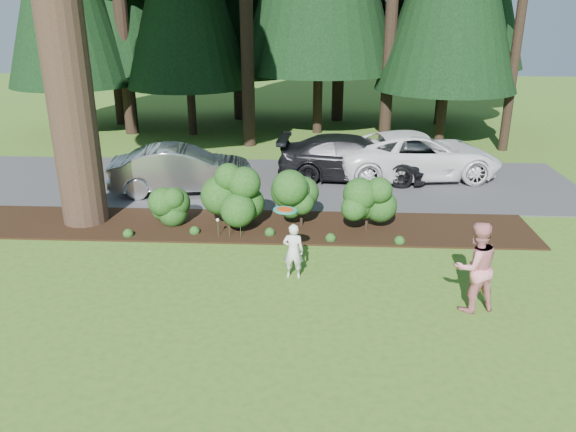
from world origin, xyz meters
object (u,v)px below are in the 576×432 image
object	(u,v)px
car_white_suv	(417,155)
child	(293,251)
car_dark_suv	(353,158)
adult	(475,267)
car_silver_wagon	(182,169)
frisbee	(285,210)

from	to	relation	value
car_white_suv	child	xyz separation A→B (m)	(-4.09, -8.14, -0.19)
car_dark_suv	child	distance (m)	8.02
child	adult	xyz separation A→B (m)	(3.70, -1.24, 0.30)
car_silver_wagon	car_dark_suv	distance (m)	5.97
car_dark_suv	adult	world-z (taller)	adult
car_white_suv	car_silver_wagon	bearing A→B (deg)	96.28
car_dark_suv	adult	xyz separation A→B (m)	(1.92, -9.06, 0.16)
adult	frisbee	distance (m)	4.13
car_silver_wagon	adult	distance (m)	10.57
car_silver_wagon	adult	size ratio (longest dim) A/B	2.42
car_white_suv	child	bearing A→B (deg)	145.14
car_dark_suv	adult	distance (m)	9.26
car_white_suv	child	world-z (taller)	car_white_suv
car_silver_wagon	car_dark_suv	world-z (taller)	car_dark_suv
car_silver_wagon	frisbee	size ratio (longest dim) A/B	8.79
car_silver_wagon	car_dark_suv	size ratio (longest dim) A/B	0.87
child	frisbee	bearing A→B (deg)	10.96
car_dark_suv	adult	bearing A→B (deg)	-164.43
car_silver_wagon	car_white_suv	distance (m)	8.28
child	car_silver_wagon	bearing A→B (deg)	-53.39
car_dark_suv	child	bearing A→B (deg)	170.79
car_silver_wagon	car_white_suv	xyz separation A→B (m)	(8.02, 2.07, 0.05)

